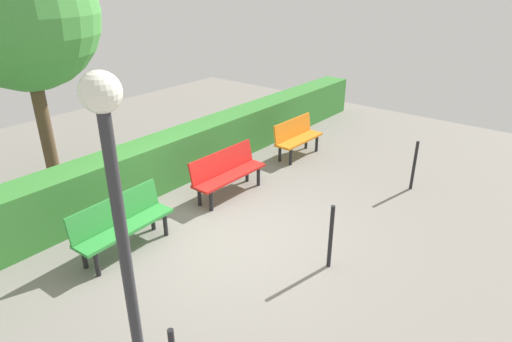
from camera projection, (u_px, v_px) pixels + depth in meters
ground_plane at (226, 235)px, 7.14m from camera, size 16.84×16.84×0.00m
bench_orange at (297, 136)px, 10.05m from camera, size 1.37×0.48×0.86m
bench_red at (227, 171)px, 8.27m from camera, size 1.64×0.49×0.86m
bench_green at (122, 222)px, 6.58m from camera, size 1.61×0.53×0.86m
hedge_row at (181, 155)px, 8.98m from camera, size 12.84×0.68×0.98m
tree_near at (21, 15)px, 7.65m from camera, size 2.69×2.69×4.60m
railing_post_near at (414, 166)px, 8.46m from camera, size 0.06×0.06×1.00m
railing_post_mid at (331, 237)px, 6.18m from camera, size 0.06×0.06×1.00m
lamp_post at (113, 175)px, 3.87m from camera, size 0.36×0.36×3.20m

